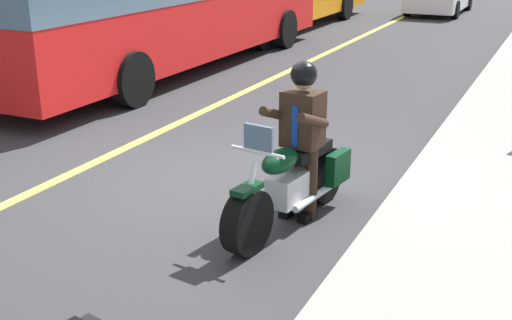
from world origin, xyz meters
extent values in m
plane|color=#333335|center=(0.00, 0.00, 0.00)|extent=(80.00, 80.00, 0.00)
cube|color=#E5DB4C|center=(0.00, -2.00, 0.01)|extent=(60.00, 0.16, 0.01)
cylinder|color=black|center=(1.64, 1.05, 0.33)|extent=(0.68, 0.29, 0.66)
cylinder|color=black|center=(0.11, 1.25, 0.33)|extent=(0.68, 0.29, 0.66)
cube|color=silver|center=(0.85, 1.15, 0.42)|extent=(0.59, 0.35, 0.32)
ellipsoid|color=black|center=(1.05, 1.13, 0.78)|extent=(0.59, 0.35, 0.24)
cube|color=black|center=(0.50, 1.20, 0.74)|extent=(0.73, 0.37, 0.12)
cube|color=black|center=(0.19, 1.46, 0.48)|extent=(0.41, 0.17, 0.36)
cube|color=black|center=(0.13, 1.03, 0.48)|extent=(0.41, 0.17, 0.36)
cylinder|color=silver|center=(1.62, 1.05, 0.60)|extent=(0.35, 0.10, 0.76)
cylinder|color=silver|center=(1.47, 1.07, 1.00)|extent=(0.11, 0.60, 0.04)
cube|color=black|center=(1.64, 1.05, 0.68)|extent=(0.38, 0.21, 0.06)
cylinder|color=silver|center=(0.57, 1.35, 0.26)|extent=(0.90, 0.20, 0.08)
cube|color=slate|center=(1.45, 1.07, 1.12)|extent=(0.08, 0.32, 0.28)
cylinder|color=black|center=(0.62, 1.30, 0.42)|extent=(0.14, 0.14, 0.84)
cube|color=black|center=(0.68, 1.30, 0.05)|extent=(0.27, 0.14, 0.10)
cylinder|color=black|center=(0.59, 1.07, 0.42)|extent=(0.14, 0.14, 0.84)
cube|color=black|center=(0.65, 1.06, 0.05)|extent=(0.27, 0.14, 0.10)
cube|color=black|center=(0.60, 1.18, 1.12)|extent=(0.37, 0.44, 0.60)
cube|color=navy|center=(0.76, 1.16, 1.08)|extent=(0.03, 0.07, 0.44)
cylinder|color=black|center=(0.81, 1.38, 1.18)|extent=(0.56, 0.17, 0.28)
cylinder|color=black|center=(0.75, 0.94, 1.18)|extent=(0.56, 0.17, 0.28)
sphere|color=tan|center=(0.60, 1.18, 1.55)|extent=(0.22, 0.22, 0.22)
sphere|color=black|center=(0.60, 1.18, 1.60)|extent=(0.28, 0.28, 0.28)
cylinder|color=black|center=(-9.25, -5.69, 0.50)|extent=(1.00, 0.30, 1.00)
cylinder|color=black|center=(-9.25, -3.29, 0.50)|extent=(1.00, 0.30, 1.00)
cylinder|color=black|center=(-2.45, -5.69, 0.50)|extent=(1.00, 0.30, 1.00)
cylinder|color=black|center=(-2.45, -3.29, 0.50)|extent=(1.00, 0.30, 1.00)
cylinder|color=black|center=(-8.69, -3.72, 0.50)|extent=(1.00, 0.30, 1.00)
cylinder|color=black|center=(-8.69, -6.12, 0.50)|extent=(1.00, 0.30, 1.00)
cylinder|color=black|center=(-15.49, -3.72, 0.50)|extent=(1.00, 0.30, 1.00)
cylinder|color=black|center=(-15.49, -6.12, 0.50)|extent=(1.00, 0.30, 1.00)
cylinder|color=black|center=(-20.29, -1.95, 0.32)|extent=(0.64, 0.22, 0.64)
cylinder|color=black|center=(-20.29, -0.25, 0.32)|extent=(0.64, 0.22, 0.64)
cylinder|color=black|center=(-17.39, -1.95, 0.32)|extent=(0.64, 0.22, 0.64)
cylinder|color=black|center=(-17.39, -0.25, 0.32)|extent=(0.64, 0.22, 0.64)
camera|label=1|loc=(6.76, 3.62, 3.01)|focal=45.49mm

